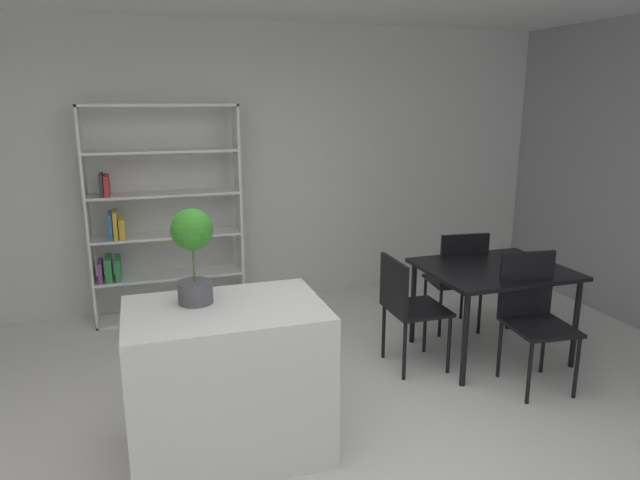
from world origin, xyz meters
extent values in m
plane|color=silver|center=(0.00, 0.00, 0.00)|extent=(9.77, 9.77, 0.00)
cube|color=silver|center=(0.00, 2.90, 1.37)|extent=(7.10, 0.06, 2.74)
cube|color=silver|center=(-0.31, 0.31, 0.45)|extent=(1.10, 0.75, 0.89)
cylinder|color=#4C4C51|center=(-0.46, 0.43, 0.96)|extent=(0.20, 0.20, 0.13)
cylinder|color=#476633|center=(-0.46, 0.43, 1.13)|extent=(0.01, 0.01, 0.21)
sphere|color=#318425|center=(-0.46, 0.43, 1.32)|extent=(0.23, 0.23, 0.23)
cube|color=white|center=(-1.16, 2.61, 0.99)|extent=(0.02, 0.31, 1.98)
cube|color=white|center=(0.17, 2.61, 0.99)|extent=(0.02, 0.31, 1.98)
cube|color=white|center=(-0.49, 2.61, 1.97)|extent=(1.36, 0.31, 0.02)
cube|color=white|center=(-0.49, 2.61, 0.01)|extent=(1.36, 0.31, 0.02)
cube|color=white|center=(-0.49, 2.61, 0.41)|extent=(1.31, 0.31, 0.02)
cube|color=white|center=(-0.49, 2.61, 0.80)|extent=(1.31, 0.31, 0.02)
cube|color=white|center=(-0.49, 2.61, 1.18)|extent=(1.31, 0.31, 0.02)
cube|color=white|center=(-0.49, 2.61, 1.57)|extent=(1.31, 0.31, 0.02)
cube|color=#8E4793|center=(-1.10, 2.61, 0.51)|extent=(0.04, 0.25, 0.18)
cube|color=#338E4C|center=(-1.03, 2.61, 0.53)|extent=(0.06, 0.25, 0.21)
cube|color=#338E4C|center=(-0.95, 2.61, 0.52)|extent=(0.05, 0.25, 0.20)
cube|color=#2D6BAD|center=(-0.98, 2.61, 0.92)|extent=(0.03, 0.25, 0.23)
cube|color=gold|center=(-0.94, 2.61, 0.93)|extent=(0.04, 0.25, 0.24)
cube|color=gold|center=(-0.88, 2.61, 0.89)|extent=(0.05, 0.25, 0.17)
cube|color=#38383D|center=(-1.02, 2.61, 1.29)|extent=(0.03, 0.25, 0.19)
cube|color=red|center=(-0.98, 2.61, 1.28)|extent=(0.04, 0.25, 0.18)
cube|color=black|center=(1.89, 0.97, 0.72)|extent=(1.08, 0.92, 0.03)
cylinder|color=black|center=(1.41, 0.57, 0.35)|extent=(0.04, 0.04, 0.70)
cylinder|color=black|center=(2.38, 0.57, 0.35)|extent=(0.04, 0.04, 0.70)
cylinder|color=black|center=(1.41, 1.37, 0.35)|extent=(0.04, 0.04, 0.70)
cylinder|color=black|center=(2.38, 1.37, 0.35)|extent=(0.04, 0.04, 0.70)
cube|color=black|center=(1.89, 1.55, 0.45)|extent=(0.47, 0.46, 0.03)
cube|color=black|center=(1.87, 1.35, 0.69)|extent=(0.43, 0.08, 0.46)
cylinder|color=black|center=(2.10, 1.70, 0.22)|extent=(0.03, 0.03, 0.43)
cylinder|color=black|center=(1.73, 1.74, 0.22)|extent=(0.03, 0.03, 0.43)
cylinder|color=black|center=(2.06, 1.35, 0.22)|extent=(0.03, 0.03, 0.43)
cylinder|color=black|center=(1.69, 1.39, 0.22)|extent=(0.03, 0.03, 0.43)
cube|color=black|center=(1.89, 0.39, 0.46)|extent=(0.46, 0.49, 0.03)
cube|color=black|center=(1.92, 0.60, 0.71)|extent=(0.42, 0.07, 0.48)
cylinder|color=black|center=(1.69, 0.21, 0.23)|extent=(0.03, 0.03, 0.45)
cylinder|color=black|center=(2.05, 0.17, 0.23)|extent=(0.03, 0.03, 0.45)
cylinder|color=black|center=(1.73, 0.60, 0.23)|extent=(0.03, 0.03, 0.45)
cylinder|color=black|center=(2.09, 0.56, 0.23)|extent=(0.03, 0.03, 0.45)
cube|color=black|center=(1.23, 0.97, 0.47)|extent=(0.43, 0.45, 0.03)
cube|color=black|center=(1.03, 0.97, 0.67)|extent=(0.04, 0.45, 0.39)
cylinder|color=black|center=(1.41, 0.77, 0.23)|extent=(0.03, 0.03, 0.45)
cylinder|color=black|center=(1.42, 1.16, 0.23)|extent=(0.03, 0.03, 0.45)
cylinder|color=black|center=(1.05, 0.78, 0.23)|extent=(0.03, 0.03, 0.45)
cylinder|color=black|center=(1.05, 1.16, 0.23)|extent=(0.03, 0.03, 0.45)
camera|label=1|loc=(-0.72, -2.67, 2.01)|focal=31.85mm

